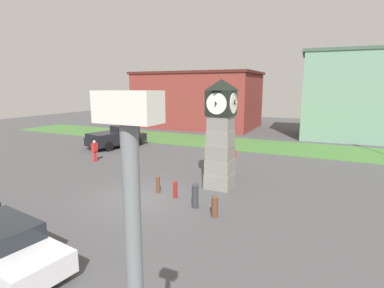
{
  "coord_description": "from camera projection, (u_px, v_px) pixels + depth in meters",
  "views": [
    {
      "loc": [
        8.28,
        -11.48,
        5.36
      ],
      "look_at": [
        1.16,
        3.24,
        2.21
      ],
      "focal_mm": 28.0,
      "sensor_mm": 36.0,
      "label": 1
    }
  ],
  "objects": [
    {
      "name": "bollard_near_tower",
      "position": [
        158.0,
        184.0,
        15.27
      ],
      "size": [
        0.21,
        0.21,
        0.92
      ],
      "color": "brown",
      "rests_on": "ground_plane"
    },
    {
      "name": "pickup_truck",
      "position": [
        117.0,
        137.0,
        26.88
      ],
      "size": [
        3.41,
        5.59,
        1.85
      ],
      "color": "black",
      "rests_on": "ground_plane"
    },
    {
      "name": "bollard_far_row",
      "position": [
        195.0,
        195.0,
        13.38
      ],
      "size": [
        0.3,
        0.3,
        1.13
      ],
      "color": "#333338",
      "rests_on": "ground_plane"
    },
    {
      "name": "bollard_mid_row",
      "position": [
        175.0,
        189.0,
        14.58
      ],
      "size": [
        0.21,
        0.21,
        0.86
      ],
      "color": "maroon",
      "rests_on": "ground_plane"
    },
    {
      "name": "ground_plane",
      "position": [
        142.0,
        197.0,
        14.71
      ],
      "size": [
        84.6,
        84.6,
        0.0
      ],
      "primitive_type": "plane",
      "color": "#4C4C4F"
    },
    {
      "name": "bollard_end_row",
      "position": [
        215.0,
        206.0,
        12.44
      ],
      "size": [
        0.28,
        0.28,
        0.93
      ],
      "color": "brown",
      "rests_on": "ground_plane"
    },
    {
      "name": "grass_verge_far",
      "position": [
        216.0,
        142.0,
        29.33
      ],
      "size": [
        50.76,
        6.25,
        0.04
      ],
      "primitive_type": "cube",
      "color": "#477A38",
      "rests_on": "ground_plane"
    },
    {
      "name": "bench",
      "position": [
        134.0,
        131.0,
        32.75
      ],
      "size": [
        1.68,
        1.07,
        0.9
      ],
      "color": "brown",
      "rests_on": "ground_plane"
    },
    {
      "name": "car_by_building",
      "position": [
        4.0,
        246.0,
        8.81
      ],
      "size": [
        4.56,
        2.31,
        1.42
      ],
      "color": "silver",
      "rests_on": "ground_plane"
    },
    {
      "name": "warehouse_blue_far",
      "position": [
        198.0,
        100.0,
        40.13
      ],
      "size": [
        15.94,
        9.92,
        7.21
      ],
      "color": "maroon",
      "rests_on": "ground_plane"
    },
    {
      "name": "pedestrian_near_bench",
      "position": [
        233.0,
        159.0,
        18.26
      ],
      "size": [
        0.4,
        0.47,
        1.77
      ],
      "color": "#264CA5",
      "rests_on": "ground_plane"
    },
    {
      "name": "pedestrian_by_cars",
      "position": [
        95.0,
        150.0,
        21.53
      ],
      "size": [
        0.26,
        0.41,
        1.56
      ],
      "color": "red",
      "rests_on": "ground_plane"
    },
    {
      "name": "clock_tower",
      "position": [
        221.0,
        135.0,
        15.66
      ],
      "size": [
        1.65,
        1.74,
        5.74
      ],
      "color": "gray",
      "rests_on": "ground_plane"
    }
  ]
}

